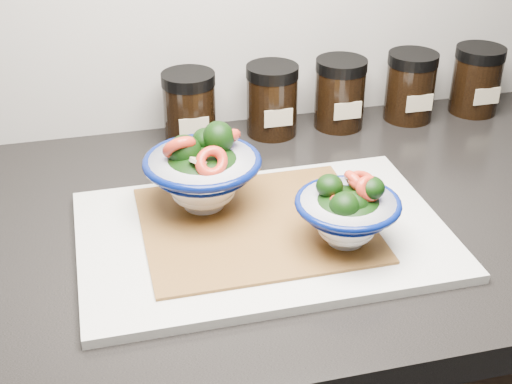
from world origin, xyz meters
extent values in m
cube|color=black|center=(0.00, 1.45, 0.88)|extent=(3.50, 0.60, 0.04)
cube|color=silver|center=(-0.14, 1.40, 0.91)|extent=(0.45, 0.30, 0.01)
cube|color=olive|center=(-0.14, 1.41, 0.91)|extent=(0.28, 0.24, 0.00)
cylinder|color=white|center=(-0.20, 1.47, 0.92)|extent=(0.05, 0.05, 0.01)
ellipsoid|color=white|center=(-0.20, 1.47, 0.94)|extent=(0.08, 0.08, 0.04)
torus|color=#051355|center=(-0.20, 1.47, 0.98)|extent=(0.15, 0.15, 0.01)
torus|color=#051355|center=(-0.20, 1.47, 0.96)|extent=(0.12, 0.12, 0.00)
ellipsoid|color=black|center=(-0.20, 1.47, 0.97)|extent=(0.11, 0.11, 0.05)
ellipsoid|color=black|center=(-0.19, 1.50, 1.00)|extent=(0.04, 0.04, 0.03)
cylinder|color=#477233|center=(-0.19, 1.50, 0.98)|extent=(0.01, 0.02, 0.02)
ellipsoid|color=black|center=(-0.17, 1.49, 1.00)|extent=(0.04, 0.04, 0.04)
cylinder|color=#477233|center=(-0.17, 1.49, 0.99)|extent=(0.01, 0.01, 0.03)
ellipsoid|color=black|center=(-0.18, 1.50, 0.98)|extent=(0.04, 0.04, 0.03)
cylinder|color=#477233|center=(-0.18, 1.50, 0.97)|extent=(0.01, 0.01, 0.02)
ellipsoid|color=black|center=(-0.22, 1.48, 0.99)|extent=(0.04, 0.04, 0.04)
cylinder|color=#477233|center=(-0.22, 1.48, 0.98)|extent=(0.01, 0.02, 0.03)
torus|color=red|center=(-0.19, 1.44, 0.99)|extent=(0.06, 0.05, 0.06)
torus|color=red|center=(-0.22, 1.47, 1.00)|extent=(0.06, 0.05, 0.06)
torus|color=red|center=(-0.16, 1.49, 0.99)|extent=(0.06, 0.05, 0.05)
cylinder|color=#CCBC8E|center=(-0.21, 1.44, 0.99)|extent=(0.02, 0.02, 0.02)
cylinder|color=white|center=(-0.05, 1.35, 0.92)|extent=(0.04, 0.04, 0.01)
ellipsoid|color=white|center=(-0.05, 1.35, 0.93)|extent=(0.07, 0.07, 0.03)
torus|color=#051355|center=(-0.05, 1.35, 0.97)|extent=(0.13, 0.13, 0.01)
torus|color=#051355|center=(-0.05, 1.35, 0.96)|extent=(0.10, 0.10, 0.00)
ellipsoid|color=black|center=(-0.05, 1.35, 0.96)|extent=(0.09, 0.09, 0.04)
ellipsoid|color=black|center=(-0.02, 1.34, 0.99)|extent=(0.03, 0.03, 0.03)
cylinder|color=#477233|center=(-0.02, 1.34, 0.98)|extent=(0.01, 0.01, 0.02)
ellipsoid|color=black|center=(-0.04, 1.34, 0.97)|extent=(0.04, 0.04, 0.03)
cylinder|color=#477233|center=(-0.04, 1.34, 0.96)|extent=(0.01, 0.01, 0.02)
ellipsoid|color=black|center=(-0.06, 1.33, 0.97)|extent=(0.04, 0.04, 0.04)
cylinder|color=#477233|center=(-0.06, 1.33, 0.96)|extent=(0.01, 0.01, 0.02)
ellipsoid|color=black|center=(-0.06, 1.36, 0.98)|extent=(0.03, 0.03, 0.03)
cylinder|color=#477233|center=(-0.06, 1.36, 0.97)|extent=(0.01, 0.01, 0.02)
torus|color=red|center=(-0.03, 1.34, 0.99)|extent=(0.04, 0.04, 0.05)
torus|color=red|center=(-0.03, 1.37, 0.98)|extent=(0.04, 0.05, 0.05)
torus|color=red|center=(-0.02, 1.36, 0.99)|extent=(0.05, 0.05, 0.03)
torus|color=red|center=(-0.05, 1.34, 0.97)|extent=(0.05, 0.05, 0.04)
cylinder|color=#CCBC8E|center=(-0.03, 1.36, 0.98)|extent=(0.02, 0.02, 0.01)
cylinder|color=#CCBC8E|center=(-0.06, 1.33, 0.98)|extent=(0.02, 0.02, 0.01)
cylinder|color=black|center=(-0.18, 1.69, 0.95)|extent=(0.08, 0.08, 0.09)
cylinder|color=black|center=(-0.18, 1.69, 1.00)|extent=(0.08, 0.08, 0.02)
cube|color=#C6B793|center=(-0.18, 1.65, 0.94)|extent=(0.04, 0.00, 0.03)
cylinder|color=black|center=(-0.05, 1.69, 0.95)|extent=(0.08, 0.08, 0.09)
cylinder|color=black|center=(-0.05, 1.69, 1.00)|extent=(0.08, 0.08, 0.02)
cube|color=#C6B793|center=(-0.05, 1.65, 0.94)|extent=(0.05, 0.00, 0.03)
cylinder|color=black|center=(0.07, 1.69, 0.95)|extent=(0.08, 0.08, 0.09)
cylinder|color=black|center=(0.07, 1.69, 1.00)|extent=(0.08, 0.08, 0.02)
cube|color=#C6B793|center=(0.07, 1.65, 0.94)|extent=(0.05, 0.00, 0.03)
cylinder|color=black|center=(0.19, 1.69, 0.95)|extent=(0.08, 0.08, 0.09)
cylinder|color=black|center=(0.19, 1.69, 1.00)|extent=(0.08, 0.08, 0.02)
cube|color=#C6B793|center=(0.19, 1.65, 0.94)|extent=(0.04, 0.00, 0.03)
cylinder|color=black|center=(0.31, 1.69, 0.95)|extent=(0.08, 0.08, 0.09)
cylinder|color=black|center=(0.31, 1.69, 1.00)|extent=(0.08, 0.08, 0.02)
cube|color=#C6B793|center=(0.31, 1.65, 0.94)|extent=(0.05, 0.00, 0.03)
camera|label=1|loc=(-0.32, 0.69, 1.40)|focal=50.00mm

